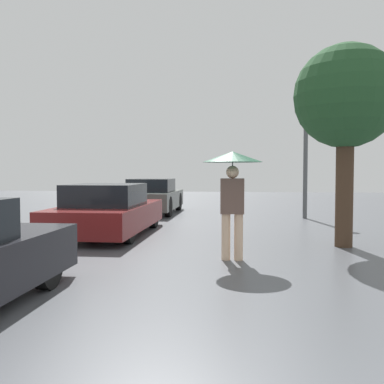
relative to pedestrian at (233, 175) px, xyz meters
name	(u,v)px	position (x,y,z in m)	size (l,w,h in m)	color
pedestrian	(233,175)	(0.00, 0.00, 0.00)	(1.01, 1.01, 1.83)	beige
parked_car_middle	(108,211)	(-2.99, 2.63, -0.88)	(1.84, 4.13, 1.21)	maroon
parked_car_farthest	(153,197)	(-3.00, 7.87, -0.85)	(1.71, 3.80, 1.24)	#4C514C
tree	(346,99)	(2.19, 1.55, 1.48)	(2.03, 2.03, 4.00)	#473323
street_lamp	(306,148)	(2.20, 6.76, 0.81)	(0.27, 0.27, 3.84)	#515456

